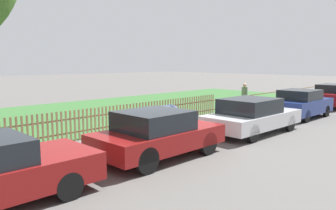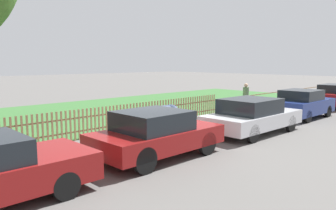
{
  "view_description": "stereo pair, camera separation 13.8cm",
  "coord_description": "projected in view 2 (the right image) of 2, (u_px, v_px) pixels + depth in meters",
  "views": [
    {
      "loc": [
        -6.84,
        -7.83,
        2.69
      ],
      "look_at": [
        1.69,
        0.78,
        1.1
      ],
      "focal_mm": 35.0,
      "sensor_mm": 36.0,
      "label": 1
    },
    {
      "loc": [
        -6.74,
        -7.92,
        2.69
      ],
      "look_at": [
        1.69,
        0.78,
        1.1
      ],
      "focal_mm": 35.0,
      "sensor_mm": 36.0,
      "label": 2
    }
  ],
  "objects": [
    {
      "name": "parked_car_white_van",
      "position": [
        302.0,
        104.0,
        15.81
      ],
      "size": [
        3.72,
        1.75,
        1.37
      ],
      "rotation": [
        0.0,
        0.0,
        -0.01
      ],
      "color": "navy",
      "rests_on": "ground"
    },
    {
      "name": "parked_car_navy_estate",
      "position": [
        156.0,
        133.0,
        9.22
      ],
      "size": [
        3.84,
        1.88,
        1.35
      ],
      "rotation": [
        0.0,
        0.0,
        0.01
      ],
      "color": "maroon",
      "rests_on": "ground"
    },
    {
      "name": "parked_car_red_compact",
      "position": [
        252.0,
        116.0,
        12.37
      ],
      "size": [
        4.33,
        1.92,
        1.34
      ],
      "rotation": [
        0.0,
        0.0,
        -0.02
      ],
      "color": "#BCBCC1",
      "rests_on": "ground"
    },
    {
      "name": "pedestrian_near_fence",
      "position": [
        246.0,
        96.0,
        17.56
      ],
      "size": [
        0.44,
        0.44,
        1.57
      ],
      "rotation": [
        0.0,
        0.0,
        0.9
      ],
      "color": "#7F6B51",
      "rests_on": "ground"
    },
    {
      "name": "parked_car_grey_coupe",
      "position": [
        336.0,
        96.0,
        19.44
      ],
      "size": [
        3.92,
        1.73,
        1.39
      ],
      "rotation": [
        0.0,
        0.0,
        0.01
      ],
      "color": "maroon",
      "rests_on": "ground"
    },
    {
      "name": "covered_motorcycle",
      "position": [
        164.0,
        117.0,
        12.3
      ],
      "size": [
        1.87,
        0.75,
        1.09
      ],
      "rotation": [
        0.0,
        0.0,
        -0.06
      ],
      "color": "black",
      "rests_on": "ground"
    },
    {
      "name": "ground_plane",
      "position": [
        147.0,
        145.0,
        10.64
      ],
      "size": [
        120.0,
        120.0,
        0.0
      ],
      "primitive_type": "plane",
      "color": "#565451"
    },
    {
      "name": "kerb_stone",
      "position": [
        145.0,
        143.0,
        10.71
      ],
      "size": [
        39.66,
        0.2,
        0.12
      ],
      "primitive_type": "cube",
      "color": "#B2ADA3",
      "rests_on": "ground"
    },
    {
      "name": "grass_strip",
      "position": [
        48.0,
        118.0,
        15.93
      ],
      "size": [
        39.66,
        10.39,
        0.01
      ],
      "primitive_type": "cube",
      "color": "#33602D",
      "rests_on": "ground"
    },
    {
      "name": "park_fence",
      "position": [
        108.0,
        120.0,
        12.17
      ],
      "size": [
        39.66,
        0.05,
        1.08
      ],
      "color": "olive",
      "rests_on": "ground"
    }
  ]
}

